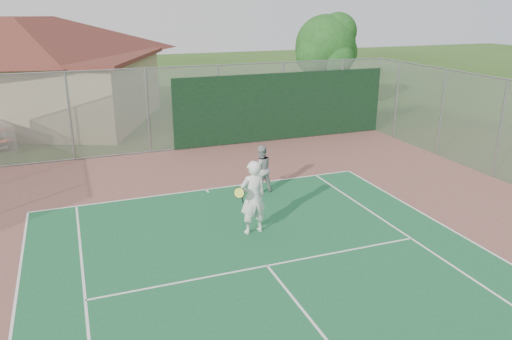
% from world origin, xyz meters
% --- Properties ---
extents(back_fence, '(20.08, 0.11, 3.53)m').
position_xyz_m(back_fence, '(2.11, 16.98, 1.67)').
color(back_fence, gray).
rests_on(back_fence, ground).
extents(side_fence_right, '(0.08, 9.00, 3.50)m').
position_xyz_m(side_fence_right, '(10.00, 12.50, 1.75)').
color(side_fence_right, gray).
rests_on(side_fence_right, ground).
extents(clubhouse, '(17.23, 14.60, 6.31)m').
position_xyz_m(clubhouse, '(-6.65, 25.31, 3.20)').
color(clubhouse, tan).
rests_on(clubhouse, ground).
extents(tree, '(3.96, 3.75, 5.53)m').
position_xyz_m(tree, '(9.81, 21.91, 3.63)').
color(tree, '#332312').
rests_on(tree, ground).
extents(player_white_front, '(1.09, 0.78, 2.03)m').
position_xyz_m(player_white_front, '(0.32, 8.25, 1.02)').
color(player_white_front, white).
rests_on(player_white_front, ground).
extents(player_grey_back, '(0.79, 0.63, 1.58)m').
position_xyz_m(player_grey_back, '(1.65, 11.06, 0.79)').
color(player_grey_back, '#989B9D').
rests_on(player_grey_back, ground).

